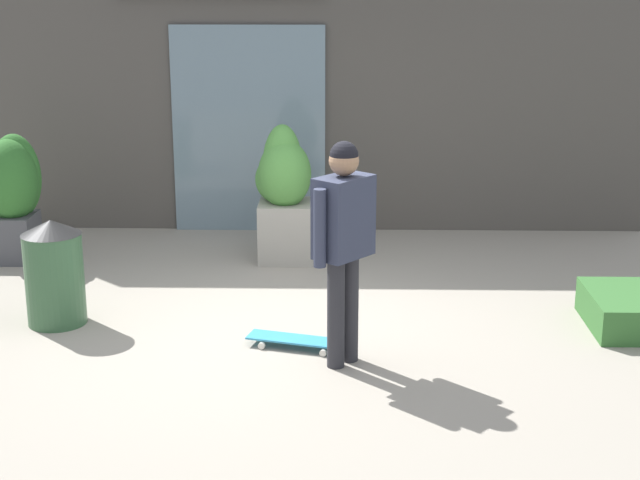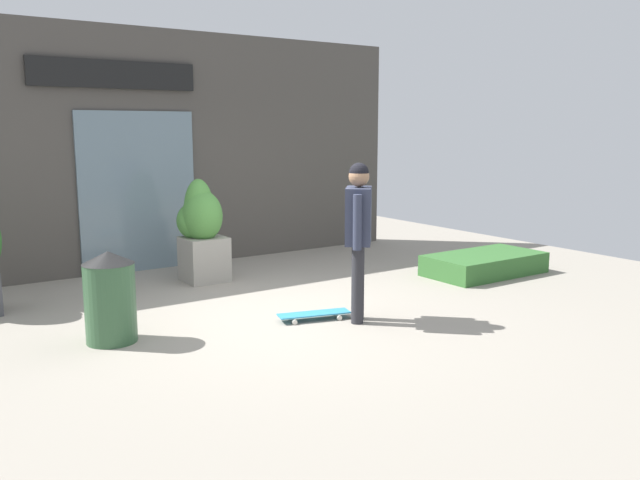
{
  "view_description": "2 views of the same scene",
  "coord_description": "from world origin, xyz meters",
  "px_view_note": "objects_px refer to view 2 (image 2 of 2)",
  "views": [
    {
      "loc": [
        0.44,
        -7.26,
        2.88
      ],
      "look_at": [
        0.27,
        -0.11,
        0.83
      ],
      "focal_mm": 53.91,
      "sensor_mm": 36.0,
      "label": 1
    },
    {
      "loc": [
        -3.71,
        -5.94,
        2.05
      ],
      "look_at": [
        0.27,
        -0.11,
        0.83
      ],
      "focal_mm": 36.87,
      "sensor_mm": 36.0,
      "label": 2
    }
  ],
  "objects_px": {
    "trash_bin": "(110,297)",
    "skateboarder": "(358,225)",
    "planter_box_left": "(201,228)",
    "skateboard": "(314,314)"
  },
  "relations": [
    {
      "from": "planter_box_left",
      "to": "trash_bin",
      "type": "distance_m",
      "value": 2.61
    },
    {
      "from": "skateboard",
      "to": "planter_box_left",
      "type": "height_order",
      "value": "planter_box_left"
    },
    {
      "from": "skateboard",
      "to": "planter_box_left",
      "type": "relative_size",
      "value": 0.59
    },
    {
      "from": "skateboard",
      "to": "planter_box_left",
      "type": "bearing_deg",
      "value": -68.85
    },
    {
      "from": "trash_bin",
      "to": "planter_box_left",
      "type": "bearing_deg",
      "value": 46.36
    },
    {
      "from": "skateboarder",
      "to": "trash_bin",
      "type": "relative_size",
      "value": 1.9
    },
    {
      "from": "skateboarder",
      "to": "trash_bin",
      "type": "xyz_separation_m",
      "value": [
        -2.38,
        0.79,
        -0.59
      ]
    },
    {
      "from": "trash_bin",
      "to": "skateboarder",
      "type": "bearing_deg",
      "value": -18.39
    },
    {
      "from": "planter_box_left",
      "to": "skateboard",
      "type": "bearing_deg",
      "value": -84.41
    },
    {
      "from": "skateboard",
      "to": "trash_bin",
      "type": "height_order",
      "value": "trash_bin"
    }
  ]
}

